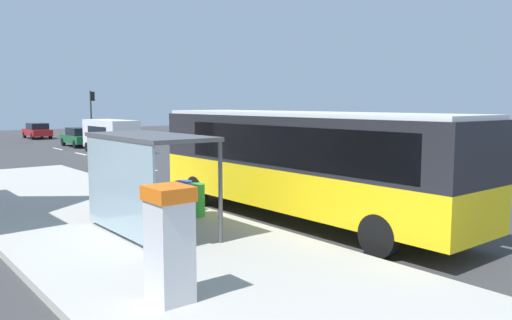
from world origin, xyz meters
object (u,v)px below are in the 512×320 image
object	(u,v)px
bus	(300,159)
sedan_far	(79,137)
recycling_bin_blue	(184,197)
bus_shelter	(138,159)
traffic_light_near_side	(92,107)
recycling_bin_green	(196,200)
ticket_machine	(170,243)
sedan_near	(37,131)
white_van	(111,134)

from	to	relation	value
bus	sedan_far	world-z (taller)	bus
recycling_bin_blue	bus_shelter	size ratio (longest dim) A/B	0.24
bus	traffic_light_near_side	bearing A→B (deg)	78.50
recycling_bin_green	traffic_light_near_side	world-z (taller)	traffic_light_near_side
ticket_machine	bus_shelter	distance (m)	4.68
sedan_near	traffic_light_near_side	distance (m)	7.38
bus_shelter	traffic_light_near_side	bearing A→B (deg)	70.99
bus	sedan_near	size ratio (longest dim) A/B	2.49
traffic_light_near_side	sedan_far	bearing A→B (deg)	-119.89
sedan_far	ticket_machine	world-z (taller)	ticket_machine
bus	sedan_far	size ratio (longest dim) A/B	2.48
white_van	bus	bearing A→B (deg)	-99.53
bus	recycling_bin_green	distance (m)	3.27
recycling_bin_green	bus_shelter	distance (m)	2.79
sedan_near	bus_shelter	distance (m)	41.78
ticket_machine	recycling_bin_blue	size ratio (longest dim) A/B	2.04
sedan_far	bus_shelter	xyz separation A→B (m)	(-8.71, -29.02, 1.31)
sedan_far	bus_shelter	size ratio (longest dim) A/B	1.11
white_van	sedan_far	distance (m)	6.60
sedan_far	traffic_light_near_side	distance (m)	6.83
bus_shelter	sedan_far	bearing A→B (deg)	73.29
sedan_near	sedan_far	xyz separation A→B (m)	(-0.00, -11.82, 0.00)
bus	recycling_bin_green	bearing A→B (deg)	144.61
sedan_near	sedan_far	size ratio (longest dim) A/B	1.00
bus	sedan_far	bearing A→B (deg)	82.36
bus	ticket_machine	world-z (taller)	bus
sedan_near	ticket_machine	distance (m)	46.31
sedan_far	bus_shelter	world-z (taller)	bus_shelter
ticket_machine	traffic_light_near_side	size ratio (longest dim) A/B	0.42
ticket_machine	recycling_bin_blue	world-z (taller)	ticket_machine
recycling_bin_green	recycling_bin_blue	distance (m)	0.70
sedan_near	ticket_machine	world-z (taller)	ticket_machine
white_van	recycling_bin_green	xyz separation A→B (m)	(-6.40, -21.54, -0.69)
sedan_far	traffic_light_near_side	bearing A→B (deg)	60.11
recycling_bin_green	traffic_light_near_side	xyz separation A→B (m)	(9.70, 33.70, 2.42)
sedan_far	recycling_bin_green	xyz separation A→B (m)	(-6.50, -28.12, -0.14)
ticket_machine	recycling_bin_green	size ratio (longest dim) A/B	2.04
sedan_near	ticket_machine	size ratio (longest dim) A/B	2.28
bus_shelter	sedan_near	bearing A→B (deg)	77.96
sedan_far	recycling_bin_green	distance (m)	28.86
bus	traffic_light_near_side	world-z (taller)	traffic_light_near_side
recycling_bin_blue	bus_shelter	xyz separation A→B (m)	(-2.21, -1.60, 1.44)
bus	bus_shelter	size ratio (longest dim) A/B	2.76
sedan_far	bus_shelter	distance (m)	30.33
bus	recycling_bin_blue	bearing A→B (deg)	135.23
sedan_near	bus	bearing A→B (deg)	-95.49
bus	bus_shelter	distance (m)	4.79
sedan_near	traffic_light_near_side	size ratio (longest dim) A/B	0.96
recycling_bin_blue	white_van	bearing A→B (deg)	72.93
ticket_machine	bus_shelter	world-z (taller)	bus_shelter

